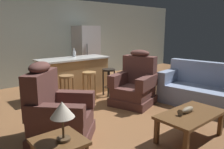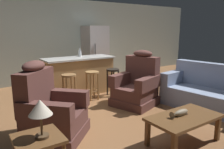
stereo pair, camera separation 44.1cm
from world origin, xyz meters
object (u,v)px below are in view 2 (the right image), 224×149
at_px(end_table, 39,146).
at_px(kitchen_island, 79,75).
at_px(fish_figurine, 180,113).
at_px(recliner_near_island, 137,86).
at_px(coffee_table, 184,120).
at_px(refrigerator, 95,53).
at_px(table_lamp, 40,109).
at_px(recliner_near_lamp, 50,112).
at_px(bottle_tall_green, 80,53).
at_px(bar_stool_middle, 92,80).
at_px(couch, 211,94).
at_px(bar_stool_right, 113,77).
at_px(bar_stool_left, 69,84).

distance_m(end_table, kitchen_island, 3.44).
relative_size(fish_figurine, recliner_near_island, 0.28).
bearing_deg(coffee_table, refrigerator, 76.90).
distance_m(recliner_near_island, table_lamp, 2.94).
height_order(fish_figurine, recliner_near_island, recliner_near_island).
xyz_separation_m(recliner_near_lamp, bottle_tall_green, (1.51, 2.05, 0.61)).
height_order(coffee_table, refrigerator, refrigerator).
xyz_separation_m(bar_stool_middle, bottle_tall_green, (0.06, 0.76, 0.56)).
relative_size(fish_figurine, bottle_tall_green, 1.53).
bearing_deg(fish_figurine, table_lamp, 174.10).
distance_m(couch, bar_stool_middle, 2.62).
height_order(fish_figurine, recliner_near_lamp, recliner_near_lamp).
bearing_deg(recliner_near_lamp, bar_stool_middle, 87.33).
relative_size(table_lamp, kitchen_island, 0.23).
relative_size(end_table, bar_stool_middle, 0.82).
relative_size(couch, bar_stool_middle, 2.94).
relative_size(fish_figurine, refrigerator, 0.19).
height_order(bar_stool_right, refrigerator, refrigerator).
xyz_separation_m(coffee_table, recliner_near_island, (0.55, 1.70, 0.06)).
distance_m(couch, table_lamp, 3.65).
xyz_separation_m(fish_figurine, couch, (1.67, 0.54, -0.12)).
bearing_deg(bar_stool_left, bar_stool_right, 0.00).
height_order(recliner_near_island, bottle_tall_green, recliner_near_island).
height_order(fish_figurine, bar_stool_middle, bar_stool_middle).
height_order(end_table, bottle_tall_green, bottle_tall_green).
distance_m(end_table, bar_stool_middle, 2.95).
relative_size(coffee_table, recliner_near_island, 0.92).
height_order(table_lamp, bottle_tall_green, bottle_tall_green).
height_order(end_table, bar_stool_middle, bar_stool_middle).
xyz_separation_m(coffee_table, bottle_tall_green, (-0.05, 3.31, 0.67)).
bearing_deg(kitchen_island, bar_stool_left, -131.23).
height_order(table_lamp, bar_stool_middle, table_lamp).
bearing_deg(bar_stool_right, coffee_table, -100.58).
relative_size(refrigerator, bottle_tall_green, 7.93).
bearing_deg(bar_stool_left, couch, -40.24).
xyz_separation_m(bar_stool_left, bar_stool_middle, (0.59, 0.00, 0.00)).
relative_size(kitchen_island, bar_stool_right, 2.65).
bearing_deg(fish_figurine, recliner_near_island, 70.15).
bearing_deg(bottle_tall_green, couch, -58.52).
height_order(kitchen_island, refrigerator, refrigerator).
height_order(recliner_near_lamp, recliner_near_island, same).
relative_size(recliner_near_lamp, end_table, 2.14).
distance_m(couch, kitchen_island, 3.14).
bearing_deg(end_table, bar_stool_left, 60.02).
distance_m(refrigerator, bottle_tall_green, 1.52).
relative_size(bar_stool_middle, refrigerator, 0.39).
xyz_separation_m(recliner_near_island, refrigerator, (0.47, 2.68, 0.46)).
height_order(table_lamp, bar_stool_right, table_lamp).
bearing_deg(bottle_tall_green, bar_stool_left, -130.53).
bearing_deg(bar_stool_middle, fish_figurine, -88.61).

